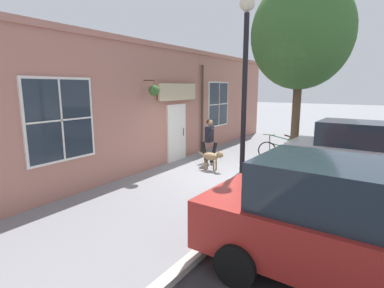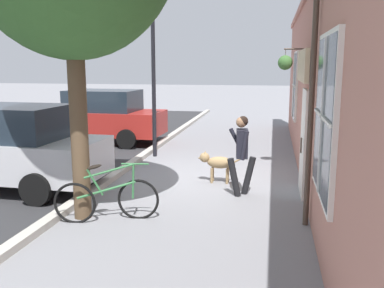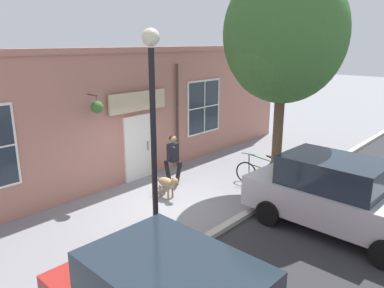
{
  "view_description": "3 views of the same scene",
  "coord_description": "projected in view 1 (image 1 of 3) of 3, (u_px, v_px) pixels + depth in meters",
  "views": [
    {
      "loc": [
        4.34,
        -8.2,
        2.73
      ],
      "look_at": [
        -0.45,
        -0.85,
        1.05
      ],
      "focal_mm": 28.0,
      "sensor_mm": 36.0,
      "label": 1
    },
    {
      "loc": [
        -1.54,
        9.37,
        2.57
      ],
      "look_at": [
        -0.19,
        2.27,
        1.23
      ],
      "focal_mm": 40.0,
      "sensor_mm": 36.0,
      "label": 2
    },
    {
      "loc": [
        6.78,
        -6.73,
        4.33
      ],
      "look_at": [
        -0.42,
        1.36,
        1.36
      ],
      "focal_mm": 35.0,
      "sensor_mm": 36.0,
      "label": 3
    }
  ],
  "objects": [
    {
      "name": "leaning_bicycle",
      "position": [
        281.0,
        150.0,
        11.33
      ],
      "size": [
        1.67,
        0.53,
        1.01
      ],
      "color": "black",
      "rests_on": "ground_plane"
    },
    {
      "name": "ground_plane",
      "position": [
        218.0,
        173.0,
        9.59
      ],
      "size": [
        90.0,
        90.0,
        0.0
      ],
      "primitive_type": "plane",
      "color": "gray"
    },
    {
      "name": "street_tree_by_curb",
      "position": [
        300.0,
        38.0,
        10.22
      ],
      "size": [
        3.45,
        3.1,
        6.43
      ],
      "color": "brown",
      "rests_on": "ground_plane"
    },
    {
      "name": "parked_car_nearest_curb",
      "position": [
        352.0,
        227.0,
        4.0
      ],
      "size": [
        4.36,
        2.05,
        1.75
      ],
      "color": "maroon",
      "rests_on": "ground_plane"
    },
    {
      "name": "dog_on_leash",
      "position": [
        212.0,
        157.0,
        9.91
      ],
      "size": [
        0.97,
        0.29,
        0.69
      ],
      "color": "#997A51",
      "rests_on": "ground_plane"
    },
    {
      "name": "storefront_facade",
      "position": [
        160.0,
        105.0,
        10.46
      ],
      "size": [
        0.95,
        18.0,
        4.17
      ],
      "color": "#B27566",
      "rests_on": "ground_plane"
    },
    {
      "name": "parked_car_mid_block",
      "position": [
        366.0,
        153.0,
        8.57
      ],
      "size": [
        4.36,
        2.05,
        1.75
      ],
      "color": "#B7B7BC",
      "rests_on": "ground_plane"
    },
    {
      "name": "pedestrian_walking",
      "position": [
        209.0,
        137.0,
        10.82
      ],
      "size": [
        0.58,
        0.55,
        1.6
      ],
      "color": "black",
      "rests_on": "ground_plane"
    },
    {
      "name": "street_lamp",
      "position": [
        245.0,
        74.0,
        6.33
      ],
      "size": [
        0.32,
        0.32,
        4.56
      ],
      "color": "black",
      "rests_on": "ground_plane"
    }
  ]
}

